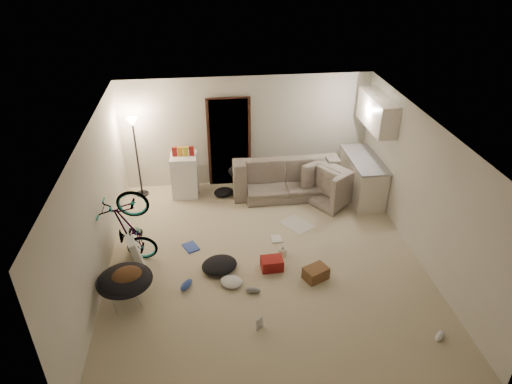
{
  "coord_description": "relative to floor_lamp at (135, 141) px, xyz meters",
  "views": [
    {
      "loc": [
        -0.93,
        -6.42,
        5.16
      ],
      "look_at": [
        -0.08,
        0.6,
        1.07
      ],
      "focal_mm": 32.0,
      "sensor_mm": 36.0,
      "label": 1
    }
  ],
  "objects": [
    {
      "name": "book_blue",
      "position": [
        1.09,
        -2.13,
        -1.29
      ],
      "size": [
        0.34,
        0.38,
        0.03
      ],
      "primitive_type": "cube",
      "rotation": [
        0.0,
        0.0,
        0.45
      ],
      "color": "#2E46A6",
      "rests_on": "floor"
    },
    {
      "name": "shoe_0",
      "position": [
        2.73,
        -0.35,
        -1.25
      ],
      "size": [
        0.3,
        0.14,
        0.11
      ],
      "primitive_type": "ellipsoid",
      "rotation": [
        0.0,
        0.0,
        0.06
      ],
      "color": "#2E46A6",
      "rests_on": "floor"
    },
    {
      "name": "counter_top",
      "position": [
        4.83,
        -0.65,
        -0.41
      ],
      "size": [
        0.64,
        1.54,
        0.04
      ],
      "primitive_type": "cube",
      "color": "gray",
      "rests_on": "kitchen_counter"
    },
    {
      "name": "drink_case_a",
      "position": [
        3.19,
        -3.25,
        -1.2
      ],
      "size": [
        0.47,
        0.42,
        0.22
      ],
      "primitive_type": "cube",
      "rotation": [
        0.0,
        0.0,
        0.45
      ],
      "color": "brown",
      "rests_on": "floor"
    },
    {
      "name": "saucer_chair",
      "position": [
        0.1,
        -3.44,
        -0.94
      ],
      "size": [
        0.86,
        0.86,
        0.61
      ],
      "color": "silver",
      "rests_on": "floor"
    },
    {
      "name": "shoe_2",
      "position": [
        1.02,
        -3.21,
        -1.25
      ],
      "size": [
        0.27,
        0.32,
        0.11
      ],
      "primitive_type": "ellipsoid",
      "rotation": [
        0.0,
        0.0,
        0.98
      ],
      "color": "#2E46A6",
      "rests_on": "floor"
    },
    {
      "name": "kitchen_uppers",
      "position": [
        4.96,
        -0.65,
        0.64
      ],
      "size": [
        0.38,
        1.4,
        0.65
      ],
      "primitive_type": "cube",
      "color": "beige",
      "rests_on": "wall_right"
    },
    {
      "name": "sofa",
      "position": [
        3.16,
        -0.2,
        -0.97
      ],
      "size": [
        2.3,
        0.92,
        0.67
      ],
      "primitive_type": "imported",
      "rotation": [
        0.0,
        0.0,
        3.15
      ],
      "color": "#384039",
      "rests_on": "floor"
    },
    {
      "name": "book_white",
      "position": [
        2.71,
        -2.06,
        -1.3
      ],
      "size": [
        0.2,
        0.26,
        0.02
      ],
      "primitive_type": "cube",
      "rotation": [
        0.0,
        0.0,
        0.04
      ],
      "color": "silver",
      "rests_on": "floor"
    },
    {
      "name": "shoe_3",
      "position": [
        2.1,
        -3.47,
        -1.26
      ],
      "size": [
        0.27,
        0.16,
        0.09
      ],
      "primitive_type": "ellipsoid",
      "rotation": [
        0.0,
        0.0,
        -0.24
      ],
      "color": "slate",
      "rests_on": "floor"
    },
    {
      "name": "armchair",
      "position": [
        4.24,
        -0.71,
        -0.99
      ],
      "size": [
        1.23,
        1.27,
        0.62
      ],
      "primitive_type": "imported",
      "rotation": [
        0.0,
        0.0,
        2.16
      ],
      "color": "#384039",
      "rests_on": "floor"
    },
    {
      "name": "wall_right",
      "position": [
        5.16,
        -2.65,
        -0.06
      ],
      "size": [
        0.02,
        6.0,
        2.5
      ],
      "primitive_type": "cube",
      "color": "beige",
      "rests_on": "floor"
    },
    {
      "name": "snack_box_0",
      "position": [
        0.81,
        -0.1,
        -0.31
      ],
      "size": [
        0.11,
        0.09,
        0.3
      ],
      "primitive_type": "cube",
      "rotation": [
        0.0,
        0.0,
        -0.17
      ],
      "color": "maroon",
      "rests_on": "mini_fridge"
    },
    {
      "name": "newspaper",
      "position": [
        3.2,
        -1.6,
        -1.3
      ],
      "size": [
        0.72,
        0.76,
        0.01
      ],
      "primitive_type": "cube",
      "rotation": [
        0.0,
        0.0,
        0.59
      ],
      "color": "beige",
      "rests_on": "floor"
    },
    {
      "name": "tv_box",
      "position": [
        0.1,
        -2.35,
        -0.99
      ],
      "size": [
        0.48,
        0.99,
        0.64
      ],
      "primitive_type": "cube",
      "rotation": [
        0.0,
        -0.21,
        0.26
      ],
      "color": "silver",
      "rests_on": "floor"
    },
    {
      "name": "door_trim",
      "position": [
        2.0,
        0.29,
        -0.29
      ],
      "size": [
        0.97,
        0.04,
        2.1
      ],
      "primitive_type": "cube",
      "color": "#351B12",
      "rests_on": "floor"
    },
    {
      "name": "wall_back",
      "position": [
        2.4,
        0.36,
        -0.06
      ],
      "size": [
        5.5,
        0.02,
        2.5
      ],
      "primitive_type": "cube",
      "color": "beige",
      "rests_on": "floor"
    },
    {
      "name": "clothes_lump_c",
      "position": [
        1.76,
        -3.23,
        -1.25
      ],
      "size": [
        0.49,
        0.47,
        0.12
      ],
      "primitive_type": "ellipsoid",
      "rotation": [
        0.0,
        0.0,
        -0.55
      ],
      "color": "silver",
      "rests_on": "floor"
    },
    {
      "name": "floor_lamp",
      "position": [
        0.0,
        0.0,
        0.0
      ],
      "size": [
        0.28,
        0.28,
        1.81
      ],
      "color": "black",
      "rests_on": "floor"
    },
    {
      "name": "clothes_lump_b",
      "position": [
        1.81,
        -0.24,
        -1.24
      ],
      "size": [
        0.59,
        0.57,
        0.14
      ],
      "primitive_type": "ellipsoid",
      "rotation": [
        0.0,
        0.0,
        0.61
      ],
      "color": "black",
      "rests_on": "floor"
    },
    {
      "name": "kitchen_counter",
      "position": [
        4.83,
        -0.65,
        -0.87
      ],
      "size": [
        0.6,
        1.5,
        0.88
      ],
      "primitive_type": "cube",
      "color": "beige",
      "rests_on": "floor"
    },
    {
      "name": "book_asset",
      "position": [
        2.05,
        -4.3,
        -1.3
      ],
      "size": [
        0.26,
        0.27,
        0.02
      ],
      "primitive_type": "imported",
      "rotation": [
        0.0,
        0.0,
        0.69
      ],
      "color": "maroon",
      "rests_on": "floor"
    },
    {
      "name": "ceiling",
      "position": [
        2.4,
        -2.65,
        1.2
      ],
      "size": [
        5.5,
        6.0,
        0.02
      ],
      "primitive_type": "cube",
      "color": "white",
      "rests_on": "wall_back"
    },
    {
      "name": "floor",
      "position": [
        2.4,
        -2.65,
        -1.32
      ],
      "size": [
        5.5,
        6.0,
        0.02
      ],
      "primitive_type": "cube",
      "color": "#BCB090",
      "rests_on": "ground"
    },
    {
      "name": "drink_case_b",
      "position": [
        2.5,
        -2.91,
        -1.2
      ],
      "size": [
        0.39,
        0.29,
        0.22
      ],
      "primitive_type": "cube",
      "rotation": [
        0.0,
        0.0,
        0.05
      ],
      "color": "maroon",
      "rests_on": "floor"
    },
    {
      "name": "snack_box_3",
      "position": [
        1.17,
        -0.1,
        -0.31
      ],
      "size": [
        0.11,
        0.08,
        0.3
      ],
      "primitive_type": "cube",
      "rotation": [
        0.0,
        0.0,
        -0.15
      ],
      "color": "maroon",
      "rests_on": "mini_fridge"
    },
    {
      "name": "snack_box_2",
      "position": [
        1.05,
        -0.1,
        -0.31
      ],
      "size": [
        0.1,
        0.08,
        0.3
      ],
      "primitive_type": "cube",
      "rotation": [
        0.0,
        0.0,
        -0.06
      ],
      "color": "gold",
      "rests_on": "mini_fridge"
    },
    {
      "name": "bicycle",
      "position": [
        0.1,
        -2.45,
        -0.89
      ],
      "size": [
        1.62,
        0.81,
        0.91
      ],
      "primitive_type": "imported",
      "rotation": [
        0.0,
        -0.17,
        1.49
      ],
      "color": "black",
      "rests_on": "floor"
    },
    {
      "name": "clothes_lump_a",
      "position": [
        1.59,
        -2.82,
        -1.21
      ],
      "size": [
        0.77,
        0.71,
        0.2
      ],
      "primitive_type": "ellipsoid",
      "rotation": [
        0.0,
        0.0,
        0.33
      ],
      "color": "black",
      "rests_on": "floor"
    },
    {
      "name": "wall_front",
      "position": [
        2.4,
        -5.66,
        -0.06
      ],
      "size": [
        5.5,
        0.02,
        2.5
      ],
      "primitive_type": "cube",
      "color": "beige",
      "rests_on": "floor"
    },
    {
      "name": "shoe_4",
      "position": [
        4.68,
        -4.75,
        -1.26
      ],
      "size": [
        0.24,
        0.24,
        0.09
      ],
      "primitive_type": "ellipsoid",
      "rotation": [
        0.0,
        0.0,
        0.8
      ],
      "color": "white",
      "rests_on": "floor"
    },
    {
      "name": "hoodie",
      "position": [
        0.15,
        -3.47,
        -0.75
      ],
      "size": [
        0.61,
        0.57,
        0.22
      ],
      "primitive_type": "ellipsoid",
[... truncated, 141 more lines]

